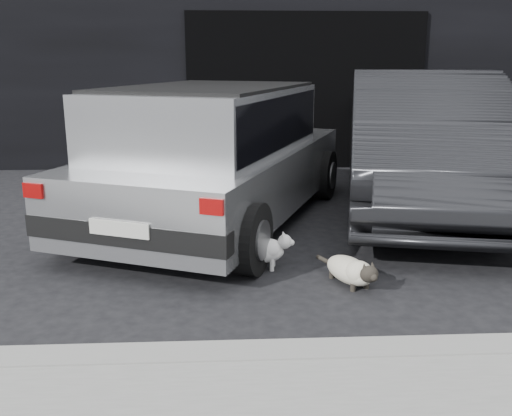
{
  "coord_description": "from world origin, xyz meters",
  "views": [
    {
      "loc": [
        -0.35,
        -5.78,
        1.87
      ],
      "look_at": [
        -0.1,
        -0.99,
        0.6
      ],
      "focal_mm": 40.0,
      "sensor_mm": 36.0,
      "label": 1
    }
  ],
  "objects_px": {
    "second_car": "(423,140)",
    "cat_siamese": "(353,271)",
    "silver_hatchback": "(215,149)",
    "cat_white": "(260,250)"
  },
  "relations": [
    {
      "from": "second_car",
      "to": "cat_siamese",
      "type": "bearing_deg",
      "value": -106.85
    },
    {
      "from": "silver_hatchback",
      "to": "cat_siamese",
      "type": "height_order",
      "value": "silver_hatchback"
    },
    {
      "from": "silver_hatchback",
      "to": "cat_siamese",
      "type": "relative_size",
      "value": 6.23
    },
    {
      "from": "second_car",
      "to": "cat_siamese",
      "type": "distance_m",
      "value": 3.06
    },
    {
      "from": "cat_white",
      "to": "cat_siamese",
      "type": "bearing_deg",
      "value": 68.71
    },
    {
      "from": "silver_hatchback",
      "to": "cat_white",
      "type": "xyz_separation_m",
      "value": [
        0.43,
        -1.52,
        -0.69
      ]
    },
    {
      "from": "cat_siamese",
      "to": "cat_white",
      "type": "height_order",
      "value": "cat_white"
    },
    {
      "from": "second_car",
      "to": "cat_white",
      "type": "height_order",
      "value": "second_car"
    },
    {
      "from": "second_car",
      "to": "cat_white",
      "type": "bearing_deg",
      "value": -123.44
    },
    {
      "from": "cat_siamese",
      "to": "cat_white",
      "type": "relative_size",
      "value": 0.99
    }
  ]
}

